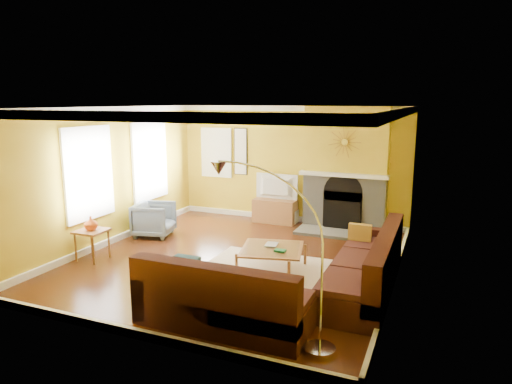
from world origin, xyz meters
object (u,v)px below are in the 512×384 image
at_px(sectional_sofa, 288,261).
at_px(armchair, 154,219).
at_px(side_table, 92,245).
at_px(media_console, 275,211).
at_px(coffee_table, 272,259).
at_px(arc_lamp, 273,257).

height_order(sectional_sofa, armchair, sectional_sofa).
bearing_deg(side_table, media_console, 59.75).
distance_m(coffee_table, media_console, 3.11).
bearing_deg(arc_lamp, armchair, 140.72).
bearing_deg(arc_lamp, side_table, 159.87).
relative_size(sectional_sofa, side_table, 6.62).
bearing_deg(arc_lamp, media_console, 109.75).
height_order(sectional_sofa, arc_lamp, arc_lamp).
height_order(coffee_table, armchair, armchair).
height_order(side_table, arc_lamp, arc_lamp).
xyz_separation_m(coffee_table, armchair, (-3.00, 0.93, 0.16)).
relative_size(sectional_sofa, arc_lamp, 1.72).
bearing_deg(media_console, armchair, -134.60).
relative_size(sectional_sofa, media_console, 3.64).
bearing_deg(sectional_sofa, media_console, 112.91).
bearing_deg(media_console, sectional_sofa, -67.09).
height_order(media_console, arc_lamp, arc_lamp).
height_order(coffee_table, side_table, side_table).
bearing_deg(sectional_sofa, coffee_table, 127.58).
bearing_deg(sectional_sofa, side_table, -178.61).
height_order(sectional_sofa, side_table, sectional_sofa).
height_order(coffee_table, arc_lamp, arc_lamp).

